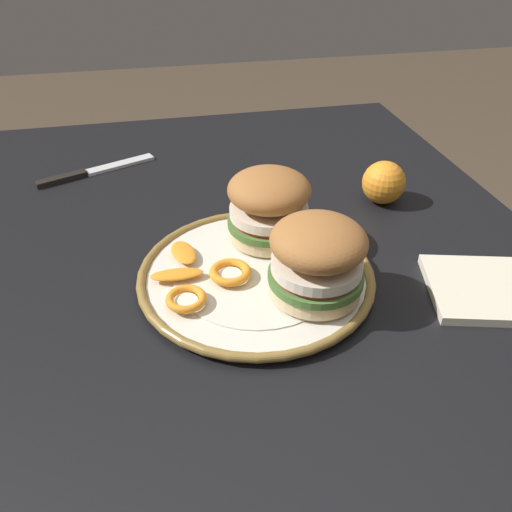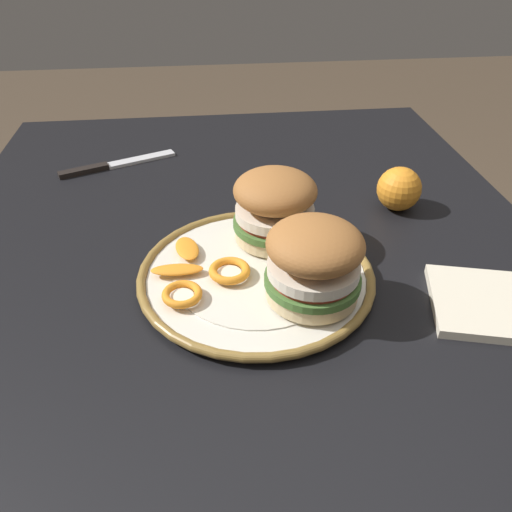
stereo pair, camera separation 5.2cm
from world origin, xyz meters
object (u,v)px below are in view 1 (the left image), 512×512
(sandwich_half_left, at_px, (269,205))
(sandwich_half_right, at_px, (317,257))
(dining_table, at_px, (261,370))
(table_knife, at_px, (89,173))
(whole_orange, at_px, (384,183))
(dinner_plate, at_px, (256,275))

(sandwich_half_left, height_order, sandwich_half_right, same)
(dining_table, relative_size, table_knife, 6.60)
(dining_table, height_order, whole_orange, whole_orange)
(sandwich_half_right, xyz_separation_m, whole_orange, (-0.22, 0.19, -0.03))
(whole_orange, xyz_separation_m, table_knife, (-0.21, -0.48, -0.03))
(dining_table, distance_m, dinner_plate, 0.13)
(table_knife, bearing_deg, dinner_plate, 32.43)
(dining_table, xyz_separation_m, dinner_plate, (-0.07, 0.01, 0.11))
(whole_orange, bearing_deg, table_knife, -113.03)
(sandwich_half_left, bearing_deg, dinner_plate, -24.36)
(sandwich_half_right, xyz_separation_m, table_knife, (-0.43, -0.30, -0.07))
(dinner_plate, bearing_deg, sandwich_half_right, 47.68)
(dining_table, xyz_separation_m, sandwich_half_right, (-0.01, 0.07, 0.17))
(dining_table, relative_size, sandwich_half_right, 9.60)
(dinner_plate, distance_m, table_knife, 0.44)
(dinner_plate, distance_m, sandwich_half_right, 0.10)
(sandwich_half_left, bearing_deg, sandwich_half_right, 11.66)
(sandwich_half_right, height_order, table_knife, sandwich_half_right)
(dinner_plate, distance_m, whole_orange, 0.30)
(sandwich_half_left, distance_m, sandwich_half_right, 0.14)
(sandwich_half_left, xyz_separation_m, table_knife, (-0.29, -0.27, -0.07))
(dining_table, relative_size, dinner_plate, 4.47)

